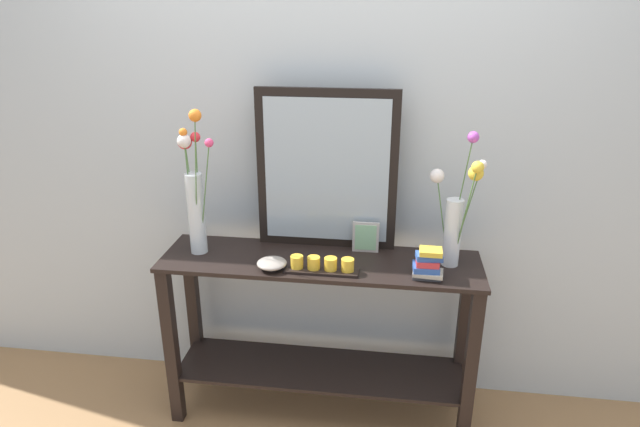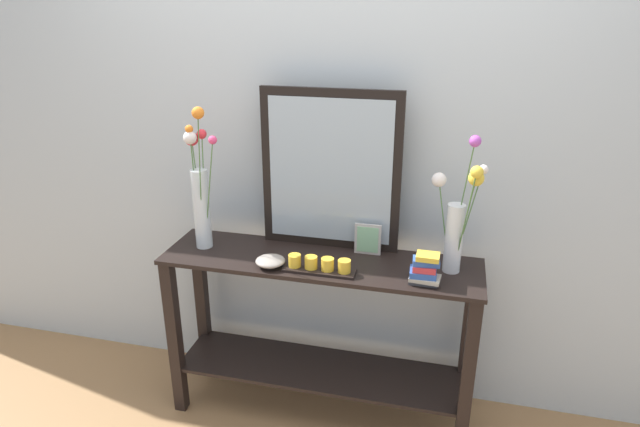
{
  "view_description": "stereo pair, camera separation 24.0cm",
  "coord_description": "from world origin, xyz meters",
  "px_view_note": "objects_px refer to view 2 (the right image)",
  "views": [
    {
      "loc": [
        0.3,
        -2.22,
        1.96
      ],
      "look_at": [
        0.0,
        0.0,
        1.08
      ],
      "focal_mm": 30.61,
      "sensor_mm": 36.0,
      "label": 1
    },
    {
      "loc": [
        0.54,
        -2.17,
        1.96
      ],
      "look_at": [
        0.0,
        0.0,
        1.08
      ],
      "focal_mm": 30.61,
      "sensor_mm": 36.0,
      "label": 2
    }
  ],
  "objects_px": {
    "mirror_leaning": "(330,171)",
    "decorative_bowl": "(270,261)",
    "console_table": "(320,321)",
    "book_stack": "(425,270)",
    "picture_frame_small": "(368,239)",
    "candle_tray": "(319,266)",
    "vase_right": "(457,219)",
    "tall_vase_left": "(200,190)"
  },
  "relations": [
    {
      "from": "tall_vase_left",
      "to": "book_stack",
      "type": "bearing_deg",
      "value": -6.23
    },
    {
      "from": "vase_right",
      "to": "picture_frame_small",
      "type": "bearing_deg",
      "value": 166.63
    },
    {
      "from": "book_stack",
      "to": "candle_tray",
      "type": "bearing_deg",
      "value": -179.32
    },
    {
      "from": "decorative_bowl",
      "to": "book_stack",
      "type": "xyz_separation_m",
      "value": [
        0.67,
        0.01,
        0.04
      ]
    },
    {
      "from": "decorative_bowl",
      "to": "mirror_leaning",
      "type": "bearing_deg",
      "value": 53.7
    },
    {
      "from": "candle_tray",
      "to": "picture_frame_small",
      "type": "relative_size",
      "value": 2.15
    },
    {
      "from": "tall_vase_left",
      "to": "picture_frame_small",
      "type": "height_order",
      "value": "tall_vase_left"
    },
    {
      "from": "mirror_leaning",
      "to": "candle_tray",
      "type": "relative_size",
      "value": 2.35
    },
    {
      "from": "picture_frame_small",
      "to": "candle_tray",
      "type": "bearing_deg",
      "value": -127.55
    },
    {
      "from": "mirror_leaning",
      "to": "tall_vase_left",
      "type": "relative_size",
      "value": 1.08
    },
    {
      "from": "console_table",
      "to": "book_stack",
      "type": "bearing_deg",
      "value": -12.83
    },
    {
      "from": "candle_tray",
      "to": "decorative_bowl",
      "type": "height_order",
      "value": "candle_tray"
    },
    {
      "from": "console_table",
      "to": "candle_tray",
      "type": "relative_size",
      "value": 4.59
    },
    {
      "from": "console_table",
      "to": "candle_tray",
      "type": "bearing_deg",
      "value": -77.73
    },
    {
      "from": "console_table",
      "to": "book_stack",
      "type": "relative_size",
      "value": 10.93
    },
    {
      "from": "vase_right",
      "to": "tall_vase_left",
      "type": "bearing_deg",
      "value": -179.23
    },
    {
      "from": "decorative_bowl",
      "to": "book_stack",
      "type": "bearing_deg",
      "value": 0.85
    },
    {
      "from": "mirror_leaning",
      "to": "candle_tray",
      "type": "bearing_deg",
      "value": -86.69
    },
    {
      "from": "mirror_leaning",
      "to": "decorative_bowl",
      "type": "xyz_separation_m",
      "value": [
        -0.21,
        -0.28,
        -0.35
      ]
    },
    {
      "from": "mirror_leaning",
      "to": "book_stack",
      "type": "relative_size",
      "value": 5.61
    },
    {
      "from": "picture_frame_small",
      "to": "decorative_bowl",
      "type": "height_order",
      "value": "picture_frame_small"
    },
    {
      "from": "console_table",
      "to": "candle_tray",
      "type": "xyz_separation_m",
      "value": [
        0.02,
        -0.11,
        0.36
      ]
    },
    {
      "from": "mirror_leaning",
      "to": "vase_right",
      "type": "relative_size",
      "value": 1.23
    },
    {
      "from": "console_table",
      "to": "vase_right",
      "type": "distance_m",
      "value": 0.82
    },
    {
      "from": "vase_right",
      "to": "picture_frame_small",
      "type": "xyz_separation_m",
      "value": [
        -0.39,
        0.09,
        -0.17
      ]
    },
    {
      "from": "candle_tray",
      "to": "book_stack",
      "type": "relative_size",
      "value": 2.38
    },
    {
      "from": "picture_frame_small",
      "to": "console_table",
      "type": "bearing_deg",
      "value": -150.29
    },
    {
      "from": "vase_right",
      "to": "decorative_bowl",
      "type": "distance_m",
      "value": 0.83
    },
    {
      "from": "vase_right",
      "to": "decorative_bowl",
      "type": "xyz_separation_m",
      "value": [
        -0.78,
        -0.14,
        -0.22
      ]
    },
    {
      "from": "tall_vase_left",
      "to": "picture_frame_small",
      "type": "xyz_separation_m",
      "value": [
        0.77,
        0.11,
        -0.21
      ]
    },
    {
      "from": "console_table",
      "to": "tall_vase_left",
      "type": "bearing_deg",
      "value": 179.38
    },
    {
      "from": "mirror_leaning",
      "to": "vase_right",
      "type": "xyz_separation_m",
      "value": [
        0.58,
        -0.14,
        -0.13
      ]
    },
    {
      "from": "vase_right",
      "to": "picture_frame_small",
      "type": "relative_size",
      "value": 4.11
    },
    {
      "from": "decorative_bowl",
      "to": "tall_vase_left",
      "type": "bearing_deg",
      "value": 161.67
    },
    {
      "from": "decorative_bowl",
      "to": "book_stack",
      "type": "distance_m",
      "value": 0.67
    },
    {
      "from": "console_table",
      "to": "tall_vase_left",
      "type": "relative_size",
      "value": 2.11
    },
    {
      "from": "console_table",
      "to": "mirror_leaning",
      "type": "height_order",
      "value": "mirror_leaning"
    },
    {
      "from": "candle_tray",
      "to": "decorative_bowl",
      "type": "xyz_separation_m",
      "value": [
        -0.22,
        -0.0,
        -0.0
      ]
    },
    {
      "from": "vase_right",
      "to": "picture_frame_small",
      "type": "height_order",
      "value": "vase_right"
    },
    {
      "from": "tall_vase_left",
      "to": "vase_right",
      "type": "distance_m",
      "value": 1.16
    },
    {
      "from": "vase_right",
      "to": "book_stack",
      "type": "relative_size",
      "value": 4.55
    },
    {
      "from": "vase_right",
      "to": "decorative_bowl",
      "type": "bearing_deg",
      "value": -169.89
    }
  ]
}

